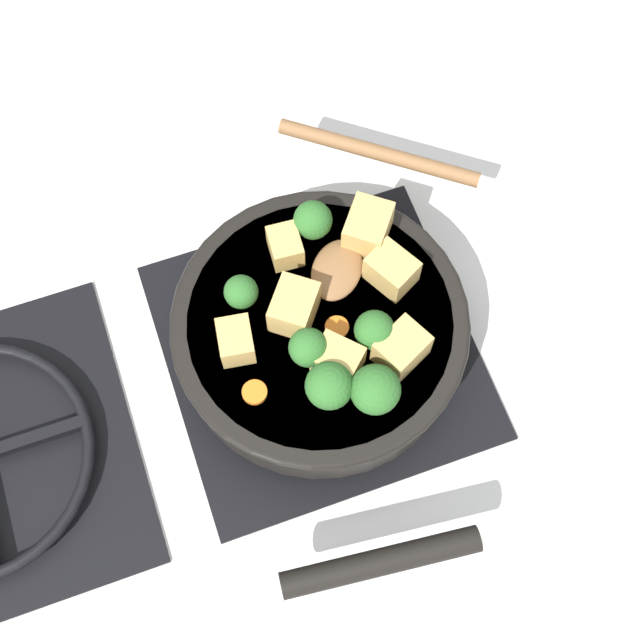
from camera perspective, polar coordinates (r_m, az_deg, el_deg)
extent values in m
plane|color=silver|center=(0.93, 0.00, -2.00)|extent=(2.40, 2.40, 0.00)
cube|color=black|center=(0.92, 0.00, -1.92)|extent=(0.31, 0.31, 0.01)
torus|color=black|center=(0.91, 0.00, -1.56)|extent=(0.24, 0.24, 0.01)
cube|color=black|center=(0.91, 0.00, -1.56)|extent=(0.01, 0.23, 0.01)
cube|color=black|center=(0.91, 0.00, -1.56)|extent=(0.23, 0.01, 0.01)
cylinder|color=black|center=(0.88, 0.00, -0.73)|extent=(0.28, 0.28, 0.06)
cylinder|color=#5B3316|center=(0.87, 0.00, -0.63)|extent=(0.26, 0.26, 0.05)
torus|color=black|center=(0.85, 0.00, -0.10)|extent=(0.29, 0.29, 0.01)
cylinder|color=black|center=(0.80, 3.91, -15.20)|extent=(0.04, 0.18, 0.02)
ellipsoid|color=brown|center=(0.86, 1.08, 3.22)|extent=(0.08, 0.08, 0.01)
cylinder|color=brown|center=(0.93, 3.76, 10.63)|extent=(0.14, 0.18, 0.02)
cube|color=tan|center=(0.83, -5.42, -1.33)|extent=(0.04, 0.04, 0.03)
cube|color=tan|center=(0.82, 5.24, -1.84)|extent=(0.05, 0.06, 0.04)
cube|color=tan|center=(0.84, -1.66, 0.84)|extent=(0.06, 0.06, 0.04)
cube|color=tan|center=(0.82, 1.41, -2.48)|extent=(0.05, 0.05, 0.03)
cube|color=tan|center=(0.87, -2.24, 4.73)|extent=(0.04, 0.03, 0.03)
cube|color=tan|center=(0.86, 4.60, 3.20)|extent=(0.06, 0.05, 0.04)
cube|color=tan|center=(0.87, 3.08, 5.92)|extent=(0.06, 0.06, 0.04)
cylinder|color=#709956|center=(0.82, 3.46, -4.98)|extent=(0.01, 0.01, 0.01)
sphere|color=#2D6628|center=(0.80, 3.56, -4.46)|extent=(0.05, 0.05, 0.05)
cylinder|color=#709956|center=(0.82, 0.59, -4.72)|extent=(0.01, 0.01, 0.01)
sphere|color=#2D6628|center=(0.80, 0.60, -4.22)|extent=(0.04, 0.04, 0.04)
cylinder|color=#709956|center=(0.83, -0.73, -2.26)|extent=(0.01, 0.01, 0.01)
sphere|color=#2D6628|center=(0.81, -0.75, -1.77)|extent=(0.04, 0.04, 0.04)
cylinder|color=#709956|center=(0.86, -4.98, 1.30)|extent=(0.01, 0.01, 0.01)
sphere|color=#2D6628|center=(0.84, -5.08, 1.81)|extent=(0.03, 0.03, 0.03)
cylinder|color=#709956|center=(0.89, -0.45, 5.77)|extent=(0.01, 0.01, 0.01)
sphere|color=#2D6628|center=(0.87, -0.46, 6.42)|extent=(0.04, 0.04, 0.04)
cylinder|color=#709956|center=(0.84, 3.42, -1.18)|extent=(0.01, 0.01, 0.01)
sphere|color=#2D6628|center=(0.82, 3.50, -0.66)|extent=(0.04, 0.04, 0.04)
cylinder|color=orange|center=(0.82, -4.21, -4.64)|extent=(0.02, 0.02, 0.01)
cylinder|color=orange|center=(0.84, 1.09, -0.49)|extent=(0.02, 0.02, 0.01)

